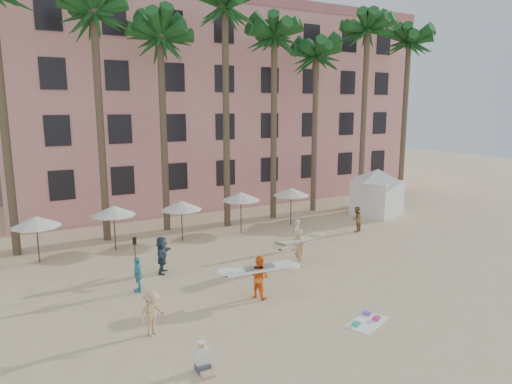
{
  "coord_description": "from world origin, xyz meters",
  "views": [
    {
      "loc": [
        -10.04,
        -13.36,
        8.18
      ],
      "look_at": [
        0.6,
        6.0,
        4.0
      ],
      "focal_mm": 32.0,
      "sensor_mm": 36.0,
      "label": 1
    }
  ],
  "objects_px": {
    "carrier_white": "(259,275)",
    "carrier_yellow": "(300,245)",
    "cabana": "(377,188)",
    "pink_hotel": "(212,108)"
  },
  "relations": [
    {
      "from": "carrier_white",
      "to": "carrier_yellow",
      "type": "bearing_deg",
      "value": 34.03
    },
    {
      "from": "cabana",
      "to": "carrier_white",
      "type": "bearing_deg",
      "value": -149.26
    },
    {
      "from": "carrier_yellow",
      "to": "carrier_white",
      "type": "distance_m",
      "value": 4.64
    },
    {
      "from": "cabana",
      "to": "carrier_yellow",
      "type": "relative_size",
      "value": 1.81
    },
    {
      "from": "cabana",
      "to": "carrier_yellow",
      "type": "distance_m",
      "value": 13.3
    },
    {
      "from": "cabana",
      "to": "carrier_yellow",
      "type": "height_order",
      "value": "cabana"
    },
    {
      "from": "carrier_yellow",
      "to": "carrier_white",
      "type": "xyz_separation_m",
      "value": [
        -3.84,
        -2.6,
        -0.08
      ]
    },
    {
      "from": "carrier_yellow",
      "to": "cabana",
      "type": "bearing_deg",
      "value": 29.6
    },
    {
      "from": "pink_hotel",
      "to": "carrier_yellow",
      "type": "height_order",
      "value": "pink_hotel"
    },
    {
      "from": "carrier_yellow",
      "to": "carrier_white",
      "type": "bearing_deg",
      "value": -145.97
    }
  ]
}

